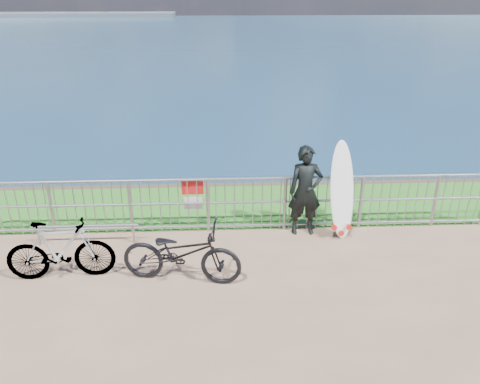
{
  "coord_description": "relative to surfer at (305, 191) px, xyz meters",
  "views": [
    {
      "loc": [
        -0.27,
        -6.63,
        4.44
      ],
      "look_at": [
        0.1,
        1.2,
        1.0
      ],
      "focal_mm": 35.0,
      "sensor_mm": 36.0,
      "label": 1
    }
  ],
  "objects": [
    {
      "name": "bike_rack",
      "position": [
        -4.14,
        -0.27,
        -0.55
      ],
      "size": [
        1.96,
        0.05,
        0.41
      ],
      "color": "gray",
      "rests_on": "ground"
    },
    {
      "name": "grass_strip",
      "position": [
        -1.36,
        1.25,
        -0.87
      ],
      "size": [
        120.0,
        120.0,
        0.0
      ],
      "primitive_type": "plane",
      "color": "#236C1D",
      "rests_on": "ground"
    },
    {
      "name": "seascape",
      "position": [
        -45.11,
        146.04,
        -4.92
      ],
      "size": [
        260.0,
        260.0,
        5.0
      ],
      "color": "brown",
      "rests_on": "ground"
    },
    {
      "name": "bicycle_near",
      "position": [
        -2.26,
        -1.54,
        -0.37
      ],
      "size": [
        2.05,
        1.02,
        1.03
      ],
      "primitive_type": "imported",
      "rotation": [
        0.0,
        0.0,
        1.39
      ],
      "color": "black",
      "rests_on": "ground"
    },
    {
      "name": "surfboard",
      "position": [
        0.67,
        -0.14,
        -0.01
      ],
      "size": [
        0.59,
        0.55,
        1.89
      ],
      "color": "white",
      "rests_on": "ground"
    },
    {
      "name": "bicycle_far",
      "position": [
        -4.24,
        -1.37,
        -0.36
      ],
      "size": [
        1.77,
        0.61,
        1.04
      ],
      "primitive_type": "imported",
      "rotation": [
        0.0,
        0.0,
        1.64
      ],
      "color": "black",
      "rests_on": "ground"
    },
    {
      "name": "railing",
      "position": [
        -1.35,
        0.15,
        -0.3
      ],
      "size": [
        10.06,
        0.1,
        1.13
      ],
      "color": "gray",
      "rests_on": "ground"
    },
    {
      "name": "surfer",
      "position": [
        0.0,
        0.0,
        0.0
      ],
      "size": [
        0.65,
        0.44,
        1.77
      ],
      "primitive_type": "imported",
      "rotation": [
        0.0,
        0.0,
        0.02
      ],
      "color": "black",
      "rests_on": "ground"
    }
  ]
}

